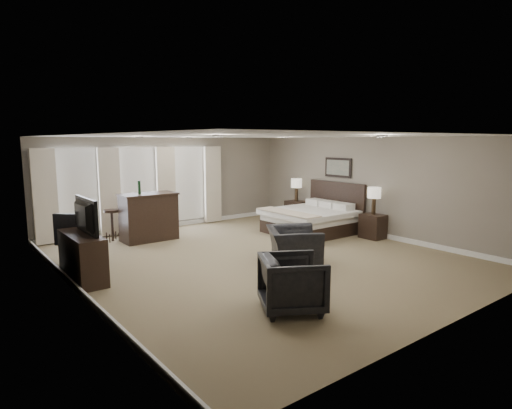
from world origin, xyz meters
TOP-DOWN VIEW (x-y plane):
  - room at (0.00, 0.00)m, footprint 7.60×8.60m
  - window_bay at (-1.00, 4.11)m, footprint 5.25×0.20m
  - bed at (2.58, 1.14)m, footprint 2.11×2.01m
  - nightstand_near at (3.47, -0.31)m, footprint 0.47×0.57m
  - nightstand_far at (3.47, 2.59)m, footprint 0.49×0.59m
  - lamp_near at (3.47, -0.31)m, footprint 0.34×0.34m
  - lamp_far at (3.47, 2.59)m, footprint 0.34×0.34m
  - wall_art at (3.70, 1.14)m, footprint 0.04×0.96m
  - dresser at (-3.45, 0.80)m, footprint 0.47×1.47m
  - tv at (-3.45, 0.80)m, footprint 0.65×1.13m
  - armchair_near at (0.27, -0.77)m, footprint 1.23×1.36m
  - armchair_far at (-1.40, -2.56)m, footprint 1.17×1.19m
  - bar_counter at (-1.20, 3.02)m, footprint 1.39×0.72m
  - bar_stool_left at (-1.97, 3.50)m, footprint 0.41×0.41m
  - bar_stool_right at (-1.28, 3.71)m, footprint 0.42×0.42m
  - desk_chair at (-3.33, 1.84)m, footprint 0.80×0.80m

SIDE VIEW (x-z plane):
  - nightstand_near at x=3.47m, z-range 0.00..0.63m
  - nightstand_far at x=3.47m, z-range 0.00..0.65m
  - bar_stool_right at x=-1.28m, z-range 0.00..0.68m
  - bar_stool_left at x=-1.97m, z-range 0.00..0.80m
  - dresser at x=-3.45m, z-range 0.00..0.85m
  - armchair_far at x=-1.40m, z-range 0.00..0.92m
  - armchair_near at x=0.27m, z-range 0.00..1.00m
  - desk_chair at x=-3.33m, z-range 0.00..1.11m
  - bar_counter at x=-1.20m, z-range 0.00..1.21m
  - bed at x=2.58m, z-range 0.00..1.34m
  - tv at x=-3.45m, z-range 0.85..1.00m
  - lamp_near at x=3.47m, z-range 0.63..1.33m
  - lamp_far at x=3.47m, z-range 0.65..1.34m
  - window_bay at x=-1.00m, z-range 0.05..2.35m
  - room at x=0.00m, z-range -0.02..2.62m
  - wall_art at x=3.70m, z-range 1.47..2.03m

